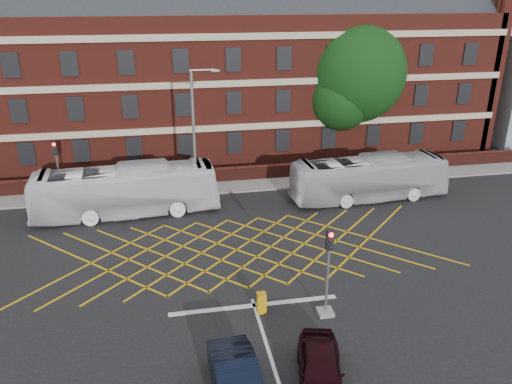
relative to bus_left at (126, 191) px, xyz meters
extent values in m
plane|color=black|center=(6.29, -8.22, -1.66)|extent=(120.00, 120.00, 0.00)
cube|color=#5E2018|center=(6.29, 13.78, 4.34)|extent=(50.00, 12.00, 12.00)
cube|color=black|center=(6.29, 13.78, 10.34)|extent=(51.00, 10.61, 10.61)
cube|color=#B7A88C|center=(6.29, 7.70, 5.34)|extent=(50.00, 0.18, 0.50)
cube|color=black|center=(6.29, 7.72, 3.84)|extent=(1.20, 0.14, 1.80)
cube|color=#441712|center=(6.29, 4.78, -1.11)|extent=(56.00, 0.50, 1.10)
cube|color=slate|center=(6.29, 3.78, -1.60)|extent=(60.00, 3.00, 0.12)
cube|color=#CC990C|center=(6.29, -6.22, -1.65)|extent=(8.22, 8.22, 0.02)
cube|color=silver|center=(6.29, -11.72, -1.65)|extent=(8.00, 0.30, 0.02)
imported|color=silver|center=(0.00, 0.00, 0.00)|extent=(12.04, 3.45, 3.32)
imported|color=#B8B8BC|center=(16.57, -0.47, -0.11)|extent=(11.23, 3.22, 3.09)
imported|color=black|center=(4.64, -17.33, -0.91)|extent=(1.82, 4.63, 1.50)
imported|color=black|center=(7.78, -17.10, -0.95)|extent=(2.63, 4.43, 1.41)
cylinder|color=black|center=(18.89, 9.37, 1.13)|extent=(0.90, 0.90, 5.57)
sphere|color=black|center=(18.89, 9.37, 5.62)|extent=(8.53, 8.53, 8.53)
sphere|color=black|center=(17.39, 8.57, 3.71)|extent=(5.54, 5.54, 5.54)
sphere|color=black|center=(20.39, 10.17, 4.11)|extent=(5.12, 5.12, 5.12)
cube|color=slate|center=(9.36, -12.97, -1.56)|extent=(0.70, 0.70, 0.20)
cylinder|color=gray|center=(9.36, -12.97, 0.09)|extent=(0.12, 0.12, 3.50)
cube|color=black|center=(9.36, -12.97, 2.14)|extent=(0.30, 0.25, 0.95)
sphere|color=#FF0C05|center=(9.36, -13.11, 2.46)|extent=(0.20, 0.20, 0.20)
cube|color=slate|center=(-4.66, 3.26, -1.56)|extent=(0.70, 0.70, 0.20)
cylinder|color=gray|center=(-4.66, 3.26, 0.09)|extent=(0.12, 0.12, 3.50)
cube|color=black|center=(-4.66, 3.26, 2.14)|extent=(0.30, 0.25, 0.95)
sphere|color=#FF0C05|center=(-4.66, 3.12, 2.46)|extent=(0.20, 0.20, 0.20)
cube|color=slate|center=(4.57, 0.27, -1.56)|extent=(1.00, 1.00, 0.20)
cylinder|color=gray|center=(4.57, 0.27, 2.93)|extent=(0.18, 0.18, 9.18)
cylinder|color=gray|center=(5.27, 0.27, 7.52)|extent=(1.60, 0.12, 0.12)
cube|color=gray|center=(6.07, 0.27, 7.47)|extent=(0.50, 0.20, 0.12)
cylinder|color=gray|center=(-5.76, 3.02, -0.56)|extent=(0.10, 0.10, 2.20)
cube|color=silver|center=(-5.76, 2.94, 0.24)|extent=(1.10, 0.06, 0.45)
cube|color=silver|center=(-5.76, 2.94, -0.26)|extent=(1.10, 0.06, 0.40)
cube|color=silver|center=(-5.76, 2.94, -0.71)|extent=(1.10, 0.06, 0.35)
cube|color=#C38B0B|center=(6.53, -12.26, -1.16)|extent=(0.40, 0.41, 0.99)
camera|label=1|loc=(2.71, -31.08, 12.11)|focal=35.00mm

